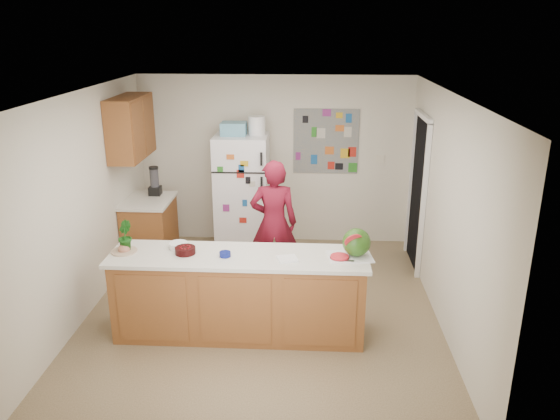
# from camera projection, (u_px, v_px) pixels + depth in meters

# --- Properties ---
(floor) EXTENTS (4.00, 4.50, 0.02)m
(floor) POSITION_uv_depth(u_px,v_px,m) (263.00, 311.00, 6.39)
(floor) COLOR brown
(floor) RESTS_ON ground
(wall_back) EXTENTS (4.00, 0.02, 2.50)m
(wall_back) POSITION_uv_depth(u_px,v_px,m) (275.00, 160.00, 8.12)
(wall_back) COLOR beige
(wall_back) RESTS_ON ground
(wall_left) EXTENTS (0.02, 4.50, 2.50)m
(wall_left) POSITION_uv_depth(u_px,v_px,m) (82.00, 206.00, 6.09)
(wall_left) COLOR beige
(wall_left) RESTS_ON ground
(wall_right) EXTENTS (0.02, 4.50, 2.50)m
(wall_right) POSITION_uv_depth(u_px,v_px,m) (447.00, 213.00, 5.87)
(wall_right) COLOR beige
(wall_right) RESTS_ON ground
(ceiling) EXTENTS (4.00, 4.50, 0.02)m
(ceiling) POSITION_uv_depth(u_px,v_px,m) (260.00, 93.00, 5.57)
(ceiling) COLOR white
(ceiling) RESTS_ON wall_back
(doorway) EXTENTS (0.03, 0.85, 2.04)m
(doorway) POSITION_uv_depth(u_px,v_px,m) (418.00, 193.00, 7.32)
(doorway) COLOR black
(doorway) RESTS_ON ground
(peninsula_base) EXTENTS (2.60, 0.62, 0.88)m
(peninsula_base) POSITION_uv_depth(u_px,v_px,m) (239.00, 296.00, 5.78)
(peninsula_base) COLOR brown
(peninsula_base) RESTS_ON floor
(peninsula_top) EXTENTS (2.68, 0.70, 0.04)m
(peninsula_top) POSITION_uv_depth(u_px,v_px,m) (238.00, 256.00, 5.63)
(peninsula_top) COLOR silver
(peninsula_top) RESTS_ON peninsula_base
(side_counter_base) EXTENTS (0.60, 0.80, 0.86)m
(side_counter_base) POSITION_uv_depth(u_px,v_px,m) (150.00, 231.00, 7.61)
(side_counter_base) COLOR brown
(side_counter_base) RESTS_ON floor
(side_counter_top) EXTENTS (0.64, 0.84, 0.04)m
(side_counter_top) POSITION_uv_depth(u_px,v_px,m) (148.00, 201.00, 7.47)
(side_counter_top) COLOR silver
(side_counter_top) RESTS_ON side_counter_base
(upper_cabinets) EXTENTS (0.35, 1.00, 0.80)m
(upper_cabinets) POSITION_uv_depth(u_px,v_px,m) (131.00, 127.00, 7.10)
(upper_cabinets) COLOR brown
(upper_cabinets) RESTS_ON wall_left
(refrigerator) EXTENTS (0.75, 0.70, 1.70)m
(refrigerator) POSITION_uv_depth(u_px,v_px,m) (242.00, 193.00, 7.91)
(refrigerator) COLOR silver
(refrigerator) RESTS_ON floor
(fridge_top_bin) EXTENTS (0.35, 0.28, 0.18)m
(fridge_top_bin) POSITION_uv_depth(u_px,v_px,m) (234.00, 129.00, 7.61)
(fridge_top_bin) COLOR #5999B2
(fridge_top_bin) RESTS_ON refrigerator
(photo_collage) EXTENTS (0.95, 0.01, 0.95)m
(photo_collage) POSITION_uv_depth(u_px,v_px,m) (326.00, 141.00, 7.96)
(photo_collage) COLOR slate
(photo_collage) RESTS_ON wall_back
(person) EXTENTS (0.61, 0.42, 1.63)m
(person) POSITION_uv_depth(u_px,v_px,m) (274.00, 223.00, 6.82)
(person) COLOR maroon
(person) RESTS_ON floor
(blender_appliance) EXTENTS (0.12, 0.12, 0.38)m
(blender_appliance) POSITION_uv_depth(u_px,v_px,m) (155.00, 182.00, 7.60)
(blender_appliance) COLOR black
(blender_appliance) RESTS_ON side_counter_top
(cutting_board) EXTENTS (0.48, 0.38, 0.01)m
(cutting_board) POSITION_uv_depth(u_px,v_px,m) (350.00, 256.00, 5.57)
(cutting_board) COLOR white
(cutting_board) RESTS_ON peninsula_top
(watermelon) EXTENTS (0.29, 0.29, 0.29)m
(watermelon) POSITION_uv_depth(u_px,v_px,m) (357.00, 242.00, 5.54)
(watermelon) COLOR #264F14
(watermelon) RESTS_ON cutting_board
(watermelon_slice) EXTENTS (0.19, 0.19, 0.02)m
(watermelon_slice) POSITION_uv_depth(u_px,v_px,m) (340.00, 257.00, 5.52)
(watermelon_slice) COLOR red
(watermelon_slice) RESTS_ON cutting_board
(cherry_bowl) EXTENTS (0.26, 0.26, 0.07)m
(cherry_bowl) POSITION_uv_depth(u_px,v_px,m) (185.00, 250.00, 5.64)
(cherry_bowl) COLOR black
(cherry_bowl) RESTS_ON peninsula_top
(white_bowl) EXTENTS (0.26, 0.26, 0.06)m
(white_bowl) POSITION_uv_depth(u_px,v_px,m) (178.00, 245.00, 5.79)
(white_bowl) COLOR white
(white_bowl) RESTS_ON peninsula_top
(cobalt_bowl) EXTENTS (0.13, 0.13, 0.05)m
(cobalt_bowl) POSITION_uv_depth(u_px,v_px,m) (225.00, 254.00, 5.58)
(cobalt_bowl) COLOR navy
(cobalt_bowl) RESTS_ON peninsula_top
(plate) EXTENTS (0.35, 0.35, 0.02)m
(plate) POSITION_uv_depth(u_px,v_px,m) (124.00, 251.00, 5.69)
(plate) COLOR beige
(plate) RESTS_ON peninsula_top
(paper_towel) EXTENTS (0.24, 0.22, 0.02)m
(paper_towel) POSITION_uv_depth(u_px,v_px,m) (287.00, 259.00, 5.51)
(paper_towel) COLOR silver
(paper_towel) RESTS_ON peninsula_top
(keys) EXTENTS (0.10, 0.06, 0.01)m
(keys) POSITION_uv_depth(u_px,v_px,m) (349.00, 261.00, 5.46)
(keys) COLOR slate
(keys) RESTS_ON peninsula_top
(potted_plant) EXTENTS (0.21, 0.22, 0.32)m
(potted_plant) POSITION_uv_depth(u_px,v_px,m) (124.00, 236.00, 5.69)
(potted_plant) COLOR #0B480B
(potted_plant) RESTS_ON peninsula_top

